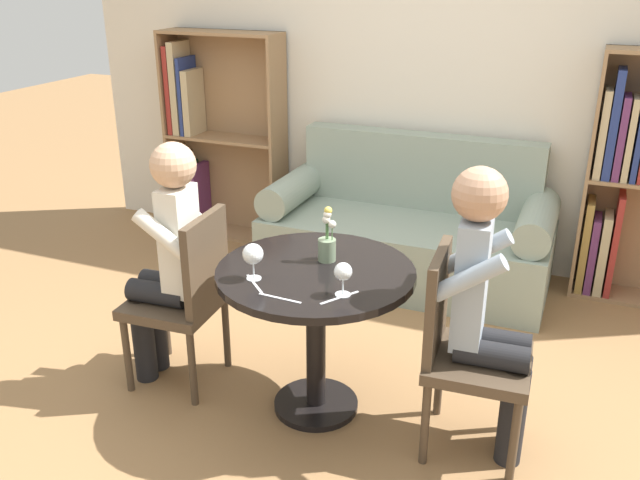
% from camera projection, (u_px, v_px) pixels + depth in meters
% --- Properties ---
extents(ground_plane, '(16.00, 16.00, 0.00)m').
position_uv_depth(ground_plane, '(316.00, 406.00, 3.24)').
color(ground_plane, olive).
extents(back_wall, '(5.20, 0.05, 2.70)m').
position_uv_depth(back_wall, '(433.00, 64.00, 4.43)').
color(back_wall, silver).
rests_on(back_wall, ground_plane).
extents(round_table, '(0.88, 0.88, 0.72)m').
position_uv_depth(round_table, '(316.00, 301.00, 3.02)').
color(round_table, black).
rests_on(round_table, ground_plane).
extents(couch, '(1.83, 0.80, 0.92)m').
position_uv_depth(couch, '(407.00, 234.00, 4.46)').
color(couch, gray).
rests_on(couch, ground_plane).
extents(bookshelf_left, '(0.90, 0.28, 1.52)m').
position_uv_depth(bookshelf_left, '(212.00, 138.00, 5.10)').
color(bookshelf_left, '#93704C').
rests_on(bookshelf_left, ground_plane).
extents(chair_left, '(0.44, 0.44, 0.90)m').
position_uv_depth(chair_left, '(187.00, 293.00, 3.26)').
color(chair_left, '#473828').
rests_on(chair_left, ground_plane).
extents(chair_right, '(0.45, 0.45, 0.90)m').
position_uv_depth(chair_right, '(462.00, 345.00, 2.82)').
color(chair_right, '#473828').
rests_on(chair_right, ground_plane).
extents(person_left, '(0.43, 0.36, 1.24)m').
position_uv_depth(person_left, '(167.00, 258.00, 3.22)').
color(person_left, black).
rests_on(person_left, ground_plane).
extents(person_right, '(0.43, 0.36, 1.26)m').
position_uv_depth(person_right, '(488.00, 307.00, 2.72)').
color(person_right, black).
rests_on(person_right, ground_plane).
extents(wine_glass_left, '(0.09, 0.09, 0.16)m').
position_uv_depth(wine_glass_left, '(253.00, 255.00, 2.83)').
color(wine_glass_left, white).
rests_on(wine_glass_left, round_table).
extents(wine_glass_right, '(0.07, 0.07, 0.14)m').
position_uv_depth(wine_glass_right, '(343.00, 273.00, 2.70)').
color(wine_glass_right, white).
rests_on(wine_glass_right, round_table).
extents(flower_vase, '(0.08, 0.08, 0.25)m').
position_uv_depth(flower_vase, '(327.00, 243.00, 3.02)').
color(flower_vase, gray).
rests_on(flower_vase, round_table).
extents(knife_left_setting, '(0.19, 0.02, 0.00)m').
position_uv_depth(knife_left_setting, '(280.00, 298.00, 2.71)').
color(knife_left_setting, silver).
rests_on(knife_left_setting, round_table).
extents(fork_left_setting, '(0.14, 0.14, 0.00)m').
position_uv_depth(fork_left_setting, '(255.00, 284.00, 2.83)').
color(fork_left_setting, silver).
rests_on(fork_left_setting, round_table).
extents(knife_right_setting, '(0.11, 0.17, 0.00)m').
position_uv_depth(knife_right_setting, '(340.00, 298.00, 2.71)').
color(knife_right_setting, silver).
rests_on(knife_right_setting, round_table).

